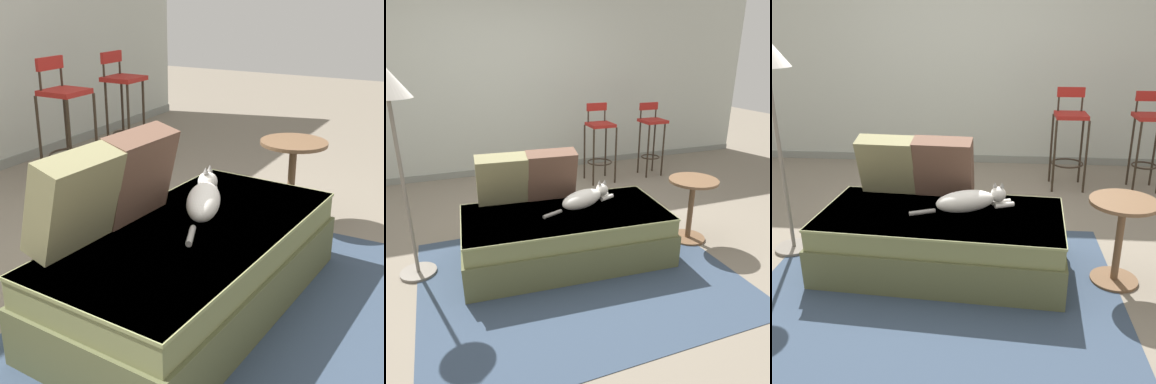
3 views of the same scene
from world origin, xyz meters
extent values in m
plane|color=slate|center=(0.00, 0.00, 0.00)|extent=(16.00, 16.00, 0.00)
cube|color=#334256|center=(0.00, -0.70, 0.00)|extent=(2.40, 1.95, 0.01)
cube|color=brown|center=(0.00, -0.40, 0.14)|extent=(1.75, 0.96, 0.28)
cube|color=olive|center=(0.00, -0.40, 0.35)|extent=(1.71, 0.92, 0.15)
cube|color=#868C57|center=(0.00, -0.40, 0.42)|extent=(1.72, 0.93, 0.02)
cube|color=#847F56|center=(-0.44, -0.04, 0.66)|extent=(0.44, 0.29, 0.45)
cube|color=brown|center=(-0.02, -0.07, 0.66)|extent=(0.45, 0.28, 0.46)
ellipsoid|color=white|center=(0.16, -0.36, 0.50)|extent=(0.45, 0.32, 0.15)
sphere|color=white|center=(0.39, -0.27, 0.53)|extent=(0.11, 0.11, 0.11)
cone|color=gray|center=(0.36, -0.27, 0.60)|extent=(0.03, 0.03, 0.04)
cone|color=gray|center=(0.41, -0.27, 0.60)|extent=(0.03, 0.03, 0.04)
cylinder|color=white|center=(0.43, -0.28, 0.45)|extent=(0.14, 0.09, 0.04)
cylinder|color=white|center=(0.41, -0.22, 0.45)|extent=(0.14, 0.09, 0.04)
cylinder|color=gray|center=(-0.12, -0.45, 0.45)|extent=(0.18, 0.10, 0.03)
cylinder|color=#2D2319|center=(0.95, 1.22, 0.38)|extent=(0.02, 0.02, 0.75)
cylinder|color=#2D2319|center=(1.26, 1.22, 0.38)|extent=(0.02, 0.02, 0.75)
cylinder|color=#2D2319|center=(0.95, 1.53, 0.38)|extent=(0.02, 0.02, 0.75)
cylinder|color=#2D2319|center=(1.26, 1.53, 0.38)|extent=(0.02, 0.02, 0.75)
torus|color=#2D2319|center=(1.10, 1.38, 0.26)|extent=(0.34, 0.34, 0.02)
cube|color=maroon|center=(1.10, 1.38, 0.77)|extent=(0.32, 0.32, 0.04)
cylinder|color=#2D2319|center=(0.98, 1.51, 0.87)|extent=(0.02, 0.02, 0.23)
cylinder|color=#2D2319|center=(1.22, 1.51, 0.87)|extent=(0.02, 0.02, 0.23)
cube|color=maroon|center=(1.10, 1.51, 0.98)|extent=(0.28, 0.03, 0.10)
cylinder|color=#2D2319|center=(1.77, 1.25, 0.38)|extent=(0.02, 0.02, 0.75)
cylinder|color=#2D2319|center=(2.02, 1.25, 0.38)|extent=(0.02, 0.02, 0.75)
cylinder|color=#2D2319|center=(1.77, 1.50, 0.38)|extent=(0.02, 0.02, 0.75)
cylinder|color=#2D2319|center=(2.02, 1.50, 0.38)|extent=(0.02, 0.02, 0.75)
torus|color=#2D2319|center=(1.90, 1.38, 0.26)|extent=(0.26, 0.26, 0.02)
cube|color=maroon|center=(1.90, 1.38, 0.77)|extent=(0.32, 0.32, 0.04)
cylinder|color=#2D2319|center=(1.78, 1.51, 0.85)|extent=(0.02, 0.02, 0.20)
cylinder|color=#2D2319|center=(2.02, 1.51, 0.85)|extent=(0.02, 0.02, 0.20)
cube|color=maroon|center=(1.90, 1.51, 0.95)|extent=(0.28, 0.03, 0.10)
cylinder|color=brown|center=(1.20, -0.48, 0.29)|extent=(0.05, 0.05, 0.57)
cylinder|color=brown|center=(1.20, -0.48, 0.01)|extent=(0.32, 0.32, 0.02)
cylinder|color=brown|center=(1.20, -0.48, 0.58)|extent=(0.44, 0.44, 0.02)
camera|label=1|loc=(-2.09, -1.54, 1.51)|focal=50.00mm
camera|label=2|loc=(-0.91, -3.08, 1.68)|focal=35.00mm
camera|label=3|loc=(0.39, -3.22, 1.67)|focal=42.00mm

